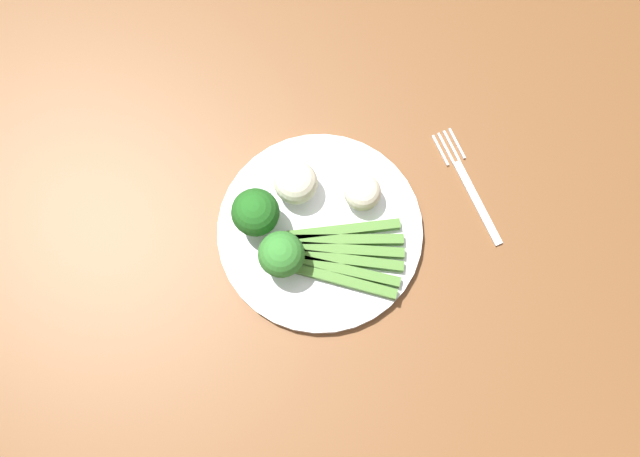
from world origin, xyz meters
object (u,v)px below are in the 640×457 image
at_px(asparagus_bundle, 344,255).
at_px(broccoli_left, 255,213).
at_px(fork, 468,185).
at_px(plate, 320,231).
at_px(broccoli_front, 280,255).
at_px(cauliflower_right, 296,182).
at_px(cauliflower_mid, 362,192).
at_px(dining_table, 281,259).

height_order(asparagus_bundle, broccoli_left, broccoli_left).
bearing_deg(fork, plate, 84.67).
relative_size(asparagus_bundle, fork, 0.94).
height_order(asparagus_bundle, broccoli_front, broccoli_front).
relative_size(cauliflower_right, fork, 0.33).
height_order(plate, cauliflower_right, cauliflower_right).
xyz_separation_m(plate, broccoli_left, (-0.07, 0.03, 0.05)).
xyz_separation_m(asparagus_bundle, cauliflower_right, (-0.03, 0.10, 0.02)).
bearing_deg(cauliflower_right, asparagus_bundle, -74.72).
distance_m(plate, broccoli_left, 0.09).
height_order(broccoli_left, fork, broccoli_left).
bearing_deg(cauliflower_mid, plate, -160.81).
relative_size(dining_table, broccoli_front, 20.61).
xyz_separation_m(plate, broccoli_front, (-0.06, -0.02, 0.05)).
bearing_deg(cauliflower_mid, cauliflower_right, 153.01).
height_order(plate, cauliflower_mid, cauliflower_mid).
bearing_deg(broccoli_front, plate, 22.16).
height_order(broccoli_left, cauliflower_right, broccoli_left).
relative_size(plate, fork, 1.54).
height_order(dining_table, asparagus_bundle, asparagus_bundle).
height_order(broccoli_front, cauliflower_mid, broccoli_front).
bearing_deg(cauliflower_mid, dining_table, -172.93).
xyz_separation_m(dining_table, asparagus_bundle, (0.07, -0.05, 0.12)).
xyz_separation_m(asparagus_bundle, broccoli_front, (-0.07, 0.02, 0.03)).
relative_size(cauliflower_mid, cauliflower_right, 0.85).
bearing_deg(broccoli_left, asparagus_bundle, -41.55).
bearing_deg(cauliflower_right, broccoli_front, -119.62).
bearing_deg(asparagus_bundle, broccoli_left, 163.57).
xyz_separation_m(dining_table, cauliflower_mid, (0.12, 0.01, 0.14)).
height_order(plate, fork, plate).
relative_size(broccoli_left, cauliflower_mid, 1.54).
xyz_separation_m(broccoli_front, fork, (0.26, 0.02, -0.05)).
bearing_deg(broccoli_left, dining_table, -64.73).
height_order(broccoli_front, fork, broccoli_front).
distance_m(broccoli_left, cauliflower_mid, 0.13).
relative_size(asparagus_bundle, broccoli_front, 2.30).
bearing_deg(dining_table, broccoli_left, 115.27).
xyz_separation_m(plate, asparagus_bundle, (0.02, -0.04, 0.01)).
distance_m(broccoli_left, fork, 0.28).
bearing_deg(fork, dining_table, 83.31).
bearing_deg(dining_table, fork, -2.33).
height_order(dining_table, plate, plate).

